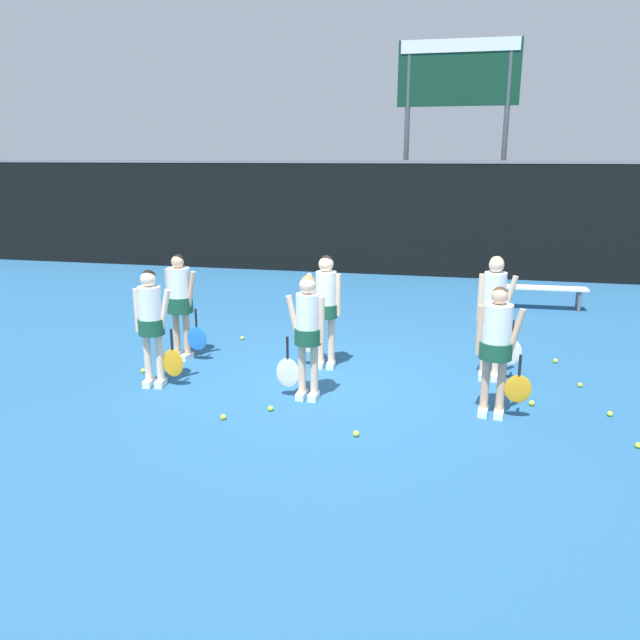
{
  "coord_description": "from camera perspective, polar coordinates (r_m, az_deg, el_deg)",
  "views": [
    {
      "loc": [
        1.71,
        -8.06,
        3.08
      ],
      "look_at": [
        -0.04,
        -0.03,
        0.9
      ],
      "focal_mm": 35.0,
      "sensor_mm": 36.0,
      "label": 1
    }
  ],
  "objects": [
    {
      "name": "ground_plane",
      "position": [
        8.8,
        0.33,
        -5.64
      ],
      "size": [
        140.0,
        140.0,
        0.0
      ],
      "primitive_type": "plane",
      "color": "#235684"
    },
    {
      "name": "fence_windscreen",
      "position": [
        16.51,
        6.42,
        9.24
      ],
      "size": [
        60.0,
        0.08,
        2.95
      ],
      "color": "black",
      "rests_on": "ground_plane"
    },
    {
      "name": "scoreboard",
      "position": [
        17.74,
        12.44,
        19.4
      ],
      "size": [
        3.13,
        0.15,
        5.97
      ],
      "color": "#515156",
      "rests_on": "ground_plane"
    },
    {
      "name": "bench_courtside",
      "position": [
        13.57,
        19.58,
        2.6
      ],
      "size": [
        1.8,
        0.4,
        0.47
      ],
      "rotation": [
        0.0,
        0.0,
        0.02
      ],
      "color": "silver",
      "rests_on": "ground_plane"
    },
    {
      "name": "player_0",
      "position": [
        8.67,
        -15.15,
        0.05
      ],
      "size": [
        0.64,
        0.35,
        1.61
      ],
      "rotation": [
        0.0,
        0.0,
        0.14
      ],
      "color": "beige",
      "rests_on": "ground_plane"
    },
    {
      "name": "player_1",
      "position": [
        7.92,
        -1.18,
        -0.73
      ],
      "size": [
        0.64,
        0.35,
        1.63
      ],
      "rotation": [
        0.0,
        0.0,
        -0.03
      ],
      "color": "beige",
      "rests_on": "ground_plane"
    },
    {
      "name": "player_2",
      "position": [
        7.68,
        15.87,
        -1.91
      ],
      "size": [
        0.68,
        0.39,
        1.6
      ],
      "rotation": [
        0.0,
        0.0,
        -0.12
      ],
      "color": "tan",
      "rests_on": "ground_plane"
    },
    {
      "name": "player_3",
      "position": [
        9.77,
        -12.68,
        1.94
      ],
      "size": [
        0.68,
        0.39,
        1.64
      ],
      "rotation": [
        0.0,
        0.0,
        -0.18
      ],
      "color": "tan",
      "rests_on": "ground_plane"
    },
    {
      "name": "player_4",
      "position": [
        9.11,
        0.5,
        1.62
      ],
      "size": [
        0.63,
        0.34,
        1.68
      ],
      "rotation": [
        0.0,
        0.0,
        0.04
      ],
      "color": "beige",
      "rests_on": "ground_plane"
    },
    {
      "name": "player_5",
      "position": [
        8.93,
        15.63,
        1.05
      ],
      "size": [
        0.64,
        0.35,
        1.76
      ],
      "rotation": [
        0.0,
        0.0,
        -0.04
      ],
      "color": "beige",
      "rests_on": "ground_plane"
    },
    {
      "name": "tennis_ball_0",
      "position": [
        8.41,
        18.79,
        -7.2
      ],
      "size": [
        0.07,
        0.07,
        0.07
      ],
      "primitive_type": "sphere",
      "color": "#CCE033",
      "rests_on": "ground_plane"
    },
    {
      "name": "tennis_ball_1",
      "position": [
        10.81,
        -7.12,
        -1.65
      ],
      "size": [
        0.07,
        0.07,
        0.07
      ],
      "primitive_type": "sphere",
      "color": "#CCE033",
      "rests_on": "ground_plane"
    },
    {
      "name": "tennis_ball_2",
      "position": [
        9.48,
        -15.87,
        -4.49
      ],
      "size": [
        0.06,
        0.06,
        0.06
      ],
      "primitive_type": "sphere",
      "color": "#CCE033",
      "rests_on": "ground_plane"
    },
    {
      "name": "tennis_ball_3",
      "position": [
        7.16,
        3.32,
        -10.33
      ],
      "size": [
        0.07,
        0.07,
        0.07
      ],
      "primitive_type": "sphere",
      "color": "#CCE033",
      "rests_on": "ground_plane"
    },
    {
      "name": "tennis_ball_4",
      "position": [
        8.44,
        24.99,
        -7.78
      ],
      "size": [
        0.06,
        0.06,
        0.06
      ],
      "primitive_type": "sphere",
      "color": "#CCE033",
      "rests_on": "ground_plane"
    },
    {
      "name": "tennis_ball_5",
      "position": [
        7.71,
        27.08,
        -10.17
      ],
      "size": [
        0.06,
        0.06,
        0.06
      ],
      "primitive_type": "sphere",
      "color": "#CCE033",
      "rests_on": "ground_plane"
    },
    {
      "name": "tennis_ball_6",
      "position": [
        7.84,
        -4.54,
        -8.06
      ],
      "size": [
        0.07,
        0.07,
        0.07
      ],
      "primitive_type": "sphere",
      "color": "#CCE033",
      "rests_on": "ground_plane"
    },
    {
      "name": "tennis_ball_7",
      "position": [
        7.66,
        -8.84,
        -8.76
      ],
      "size": [
        0.07,
        0.07,
        0.07
      ],
      "primitive_type": "sphere",
      "color": "#CCE033",
      "rests_on": "ground_plane"
    },
    {
      "name": "tennis_ball_8",
      "position": [
        9.29,
        22.69,
        -5.49
      ],
      "size": [
        0.06,
        0.06,
        0.06
      ],
      "primitive_type": "sphere",
      "color": "#CCE033",
      "rests_on": "ground_plane"
    },
    {
      "name": "tennis_ball_9",
      "position": [
        10.2,
        20.73,
        -3.51
      ],
      "size": [
        0.07,
        0.07,
        0.07
      ],
      "primitive_type": "sphere",
      "color": "#CCE033",
      "rests_on": "ground_plane"
    }
  ]
}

